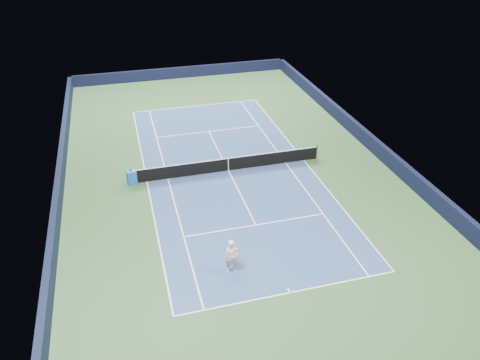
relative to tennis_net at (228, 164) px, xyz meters
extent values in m
plane|color=#2C4F2B|center=(0.00, 0.00, -0.50)|extent=(40.00, 40.00, 0.00)
cube|color=black|center=(0.00, 19.82, 0.05)|extent=(22.00, 0.35, 1.10)
cube|color=black|center=(10.82, 0.00, 0.05)|extent=(0.35, 40.00, 1.10)
cube|color=black|center=(-10.82, 0.00, 0.05)|extent=(0.35, 40.00, 1.10)
cube|color=navy|center=(0.00, 0.00, -0.50)|extent=(10.97, 23.77, 0.01)
cube|color=white|center=(0.00, 11.88, -0.50)|extent=(10.97, 0.08, 0.00)
cube|color=white|center=(0.00, -11.88, -0.50)|extent=(10.97, 0.08, 0.00)
cube|color=white|center=(5.49, 0.00, -0.50)|extent=(0.08, 23.77, 0.00)
cube|color=white|center=(-5.49, 0.00, -0.50)|extent=(0.08, 23.77, 0.00)
cube|color=white|center=(4.12, 0.00, -0.50)|extent=(0.08, 23.77, 0.00)
cube|color=white|center=(-4.12, 0.00, -0.50)|extent=(0.08, 23.77, 0.00)
cube|color=white|center=(0.00, 6.40, -0.50)|extent=(8.23, 0.08, 0.00)
cube|color=white|center=(0.00, -6.40, -0.50)|extent=(8.23, 0.08, 0.00)
cube|color=white|center=(0.00, 0.00, -0.50)|extent=(0.08, 12.80, 0.00)
cube|color=white|center=(0.00, 11.73, -0.50)|extent=(0.08, 0.30, 0.00)
cube|color=white|center=(0.00, -11.73, -0.50)|extent=(0.08, 0.30, 0.00)
cylinder|color=black|center=(-6.40, 0.00, 0.03)|extent=(0.10, 0.10, 1.07)
cylinder|color=black|center=(6.40, 0.00, 0.03)|extent=(0.10, 0.10, 1.07)
cube|color=black|center=(0.00, 0.00, -0.05)|extent=(12.80, 0.03, 0.91)
cube|color=white|center=(0.00, 0.00, 0.44)|extent=(12.80, 0.04, 0.06)
cube|color=white|center=(0.00, 0.00, -0.05)|extent=(0.05, 0.04, 0.91)
cube|color=#1C5AA8|center=(-6.40, -0.01, -0.03)|extent=(0.66, 0.62, 0.95)
cube|color=white|center=(-6.11, -0.01, -0.05)|extent=(0.03, 0.42, 0.42)
imported|color=silver|center=(-2.27, -9.78, 0.45)|extent=(0.75, 0.55, 1.90)
cylinder|color=pink|center=(-1.95, -9.83, 0.20)|extent=(0.03, 0.03, 0.31)
cylinder|color=black|center=(-1.95, -9.83, -0.04)|extent=(0.31, 0.02, 0.31)
cylinder|color=#C78192|center=(-1.95, -9.83, -0.04)|extent=(0.34, 0.03, 0.34)
sphere|color=yellow|center=(-2.17, -8.78, 1.41)|extent=(0.07, 0.07, 0.07)
camera|label=1|loc=(-6.48, -26.70, 15.36)|focal=35.00mm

